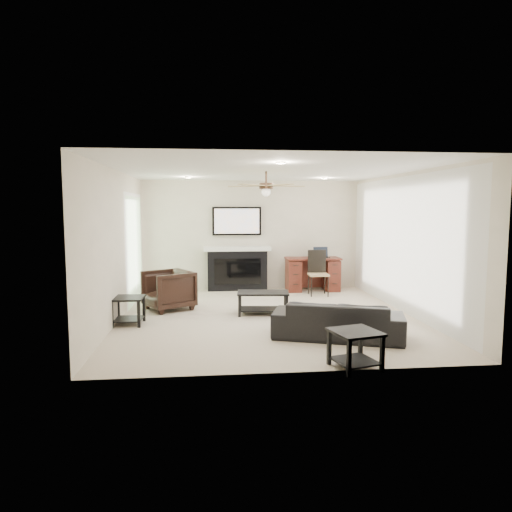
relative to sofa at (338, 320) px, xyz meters
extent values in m
plane|color=#BAAC96|center=(-0.86, 1.44, -0.27)|extent=(5.50, 5.50, 0.00)
cube|color=white|center=(-0.86, 1.44, 2.23)|extent=(5.00, 5.50, 0.04)
cube|color=#BFB6A1|center=(-0.86, 4.19, 0.98)|extent=(5.00, 0.04, 2.50)
cube|color=#BFB6A1|center=(-0.86, -1.31, 0.98)|extent=(5.00, 0.04, 2.50)
cube|color=#BFB6A1|center=(-3.36, 1.44, 0.98)|extent=(0.04, 5.50, 2.50)
cube|color=#BFB6A1|center=(1.64, 1.44, 0.98)|extent=(0.04, 5.50, 2.50)
cube|color=silver|center=(1.59, 1.54, 0.96)|extent=(0.04, 5.10, 2.40)
cube|color=#93BC89|center=(-3.32, 2.99, 0.78)|extent=(0.04, 1.80, 2.10)
cylinder|color=#382619|center=(-0.86, 1.54, 1.98)|extent=(1.40, 1.40, 0.30)
imported|color=black|center=(0.00, 0.00, 0.00)|extent=(1.98, 1.27, 0.54)
imported|color=black|center=(-2.60, 2.15, 0.10)|extent=(1.09, 1.08, 0.73)
cube|color=black|center=(-0.90, 1.60, -0.07)|extent=(0.94, 0.58, 0.40)
cube|color=black|center=(-0.15, -1.25, -0.04)|extent=(0.64, 0.64, 0.45)
cube|color=black|center=(-3.15, 1.10, -0.04)|extent=(0.52, 0.52, 0.45)
cube|color=black|center=(-1.20, 4.02, 0.69)|extent=(1.52, 0.34, 1.91)
cube|color=#411610|center=(0.49, 3.77, 0.11)|extent=(1.22, 0.56, 0.76)
cube|color=black|center=(0.49, 3.22, 0.22)|extent=(0.44, 0.46, 0.97)
cube|color=black|center=(0.69, 3.75, 0.61)|extent=(0.33, 0.24, 0.23)
camera|label=1|loc=(-1.84, -6.30, 1.60)|focal=32.00mm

